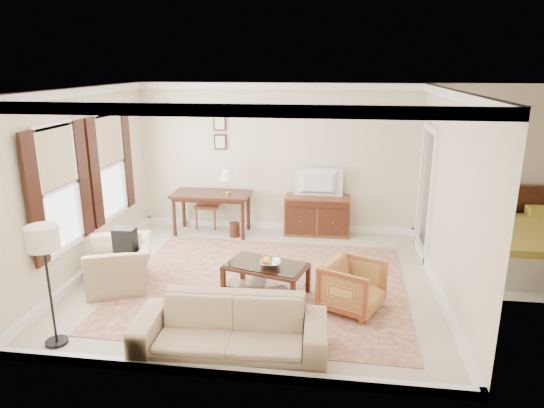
% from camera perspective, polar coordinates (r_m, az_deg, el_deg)
% --- Properties ---
extents(room_shell, '(5.51, 5.01, 2.91)m').
position_cam_1_polar(room_shell, '(6.97, -2.00, 9.86)').
color(room_shell, beige).
rests_on(room_shell, ground).
extents(annex_bedroom, '(3.00, 2.70, 2.90)m').
position_cam_1_polar(annex_bedroom, '(9.11, 28.74, -4.44)').
color(annex_bedroom, beige).
rests_on(annex_bedroom, ground).
extents(window_front, '(0.12, 1.56, 1.80)m').
position_cam_1_polar(window_front, '(7.44, -23.86, 1.68)').
color(window_front, '#CCB284').
rests_on(window_front, room_shell).
extents(window_rear, '(0.12, 1.56, 1.80)m').
position_cam_1_polar(window_rear, '(8.81, -18.53, 4.30)').
color(window_rear, '#CCB284').
rests_on(window_rear, room_shell).
extents(doorway, '(0.10, 1.12, 2.25)m').
position_cam_1_polar(doorway, '(8.74, 17.66, 1.08)').
color(doorway, white).
rests_on(doorway, room_shell).
extents(rug, '(4.33, 3.73, 0.01)m').
position_cam_1_polar(rug, '(7.48, -1.05, -9.41)').
color(rug, maroon).
rests_on(rug, room_shell).
extents(writing_desk, '(1.50, 0.75, 0.82)m').
position_cam_1_polar(writing_desk, '(9.51, -7.14, 0.67)').
color(writing_desk, '#401D12').
rests_on(writing_desk, room_shell).
extents(desk_chair, '(0.52, 0.52, 1.05)m').
position_cam_1_polar(desk_chair, '(9.93, -7.59, 0.20)').
color(desk_chair, brown).
rests_on(desk_chair, room_shell).
extents(desk_lamp, '(0.32, 0.32, 0.50)m').
position_cam_1_polar(desk_lamp, '(9.34, -5.22, 2.72)').
color(desk_lamp, silver).
rests_on(desk_lamp, writing_desk).
extents(framed_prints, '(0.25, 0.04, 0.68)m').
position_cam_1_polar(framed_prints, '(9.66, -6.14, 8.39)').
color(framed_prints, '#401D12').
rests_on(framed_prints, room_shell).
extents(sideboard, '(1.25, 0.48, 0.77)m').
position_cam_1_polar(sideboard, '(9.50, 5.34, -1.35)').
color(sideboard, brown).
rests_on(sideboard, room_shell).
extents(tv, '(0.90, 0.52, 0.12)m').
position_cam_1_polar(tv, '(9.26, 5.47, 3.54)').
color(tv, black).
rests_on(tv, sideboard).
extents(coffee_table, '(1.28, 0.95, 0.48)m').
position_cam_1_polar(coffee_table, '(7.03, -0.71, -7.88)').
color(coffee_table, '#401D12').
rests_on(coffee_table, room_shell).
extents(fruit_bowl, '(0.42, 0.42, 0.10)m').
position_cam_1_polar(fruit_bowl, '(6.90, -0.19, -6.87)').
color(fruit_bowl, silver).
rests_on(fruit_bowl, coffee_table).
extents(book_a, '(0.28, 0.04, 0.38)m').
position_cam_1_polar(book_a, '(7.20, -2.44, -8.88)').
color(book_a, brown).
rests_on(book_a, coffee_table).
extents(book_b, '(0.16, 0.26, 0.38)m').
position_cam_1_polar(book_b, '(7.00, 0.30, -9.69)').
color(book_b, brown).
rests_on(book_b, coffee_table).
extents(striped_armchair, '(0.93, 0.96, 0.76)m').
position_cam_1_polar(striped_armchair, '(6.72, 9.46, -9.25)').
color(striped_armchair, brown).
rests_on(striped_armchair, room_shell).
extents(club_armchair, '(1.03, 1.24, 0.93)m').
position_cam_1_polar(club_armchair, '(7.62, -17.43, -5.94)').
color(club_armchair, tan).
rests_on(club_armchair, room_shell).
extents(backpack, '(0.29, 0.37, 0.40)m').
position_cam_1_polar(backpack, '(7.61, -16.92, -3.92)').
color(backpack, black).
rests_on(backpack, club_armchair).
extents(sofa, '(2.22, 0.73, 0.86)m').
position_cam_1_polar(sofa, '(5.69, -4.93, -13.46)').
color(sofa, tan).
rests_on(sofa, room_shell).
extents(floor_lamp, '(0.37, 0.37, 1.49)m').
position_cam_1_polar(floor_lamp, '(6.09, -25.28, -4.59)').
color(floor_lamp, black).
rests_on(floor_lamp, room_shell).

